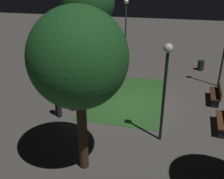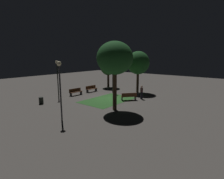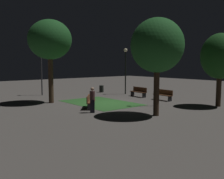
% 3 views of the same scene
% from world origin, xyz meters
% --- Properties ---
extents(ground_plane, '(60.00, 60.00, 0.00)m').
position_xyz_m(ground_plane, '(0.00, 0.00, 0.00)').
color(ground_plane, '#56514C').
extents(grass_lawn, '(6.20, 4.10, 0.01)m').
position_xyz_m(grass_lawn, '(0.73, 0.50, 0.01)').
color(grass_lawn, '#2D6028').
rests_on(grass_lawn, ground).
extents(bench_near_trees, '(1.83, 0.59, 0.88)m').
position_xyz_m(bench_near_trees, '(-1.43, -4.39, 0.48)').
color(bench_near_trees, '#512D19').
rests_on(bench_near_trees, ground).
extents(bench_lawn_edge, '(1.83, 0.59, 0.88)m').
position_xyz_m(bench_lawn_edge, '(1.43, -4.39, 0.48)').
color(bench_lawn_edge, '#422314').
rests_on(bench_lawn_edge, ground).
extents(bench_by_lamp, '(1.70, 1.51, 0.88)m').
position_xyz_m(bench_by_lamp, '(-0.72, 2.49, 0.48)').
color(bench_by_lamp, brown).
rests_on(bench_by_lamp, ground).
extents(tree_left_canopy, '(3.08, 3.08, 5.69)m').
position_xyz_m(tree_left_canopy, '(-5.27, 0.90, 4.08)').
color(tree_left_canopy, '#38281C').
rests_on(tree_left_canopy, ground).
extents(tree_right_canopy, '(3.31, 3.31, 6.38)m').
position_xyz_m(tree_right_canopy, '(3.18, 3.47, 4.82)').
color(tree_right_canopy, '#423021').
rests_on(tree_right_canopy, ground).
extents(lamp_post_path_center, '(0.36, 0.36, 4.15)m').
position_xyz_m(lamp_post_path_center, '(-2.92, -1.67, 2.86)').
color(lamp_post_path_center, black).
rests_on(lamp_post_path_center, ground).
extents(lamp_post_near_wall, '(0.36, 0.36, 4.68)m').
position_xyz_m(lamp_post_near_wall, '(8.11, 2.01, 3.17)').
color(lamp_post_near_wall, '#333338').
rests_on(lamp_post_near_wall, ground).
extents(trash_bin, '(0.46, 0.46, 0.72)m').
position_xyz_m(trash_bin, '(6.50, -3.92, 0.36)').
color(trash_bin, black).
rests_on(trash_bin, ground).
extents(pedestrian, '(0.33, 0.34, 1.61)m').
position_xyz_m(pedestrian, '(-2.17, 3.31, 0.85)').
color(pedestrian, black).
rests_on(pedestrian, ground).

